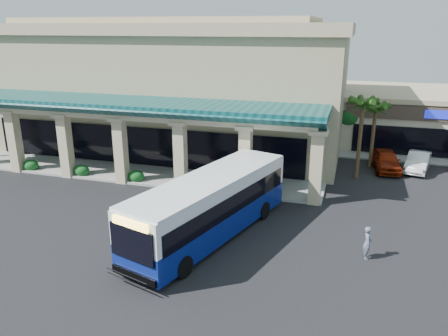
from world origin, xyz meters
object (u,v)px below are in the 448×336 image
(pedestrian, at_px, (367,243))
(car_white, at_px, (418,162))
(car_silver, at_px, (386,160))
(transit_bus, at_px, (211,207))

(pedestrian, xyz_separation_m, car_white, (3.91, 15.22, -0.11))
(pedestrian, xyz_separation_m, car_silver, (1.53, 14.71, -0.03))
(car_silver, distance_m, car_white, 2.44)
(pedestrian, bearing_deg, car_silver, -10.12)
(pedestrian, bearing_deg, car_white, -18.60)
(pedestrian, relative_size, car_silver, 0.36)
(transit_bus, height_order, pedestrian, transit_bus)
(car_white, bearing_deg, car_silver, -155.17)
(transit_bus, height_order, car_white, transit_bus)
(car_silver, bearing_deg, pedestrian, -103.44)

